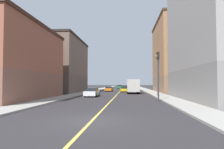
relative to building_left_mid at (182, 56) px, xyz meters
The scene contains 16 objects.
ground_plane 39.90m from the building_left_mid, 111.87° to the right, with size 400.00×400.00×0.00m, color #2B292C.
sidewalk_left 16.75m from the building_left_mid, 119.03° to the left, with size 2.73×168.00×0.15m, color #9E9B93.
sidewalk_right 26.71m from the building_left_mid, 149.85° to the left, with size 2.73×168.00×0.15m, color #9E9B93.
lane_center_stripe 21.04m from the building_left_mid, 138.70° to the left, with size 0.16×154.00×0.01m, color #E5D14C.
building_left_mid is the anchor object (origin of this frame).
building_right_corner 37.07m from the building_left_mid, 141.97° to the right, with size 11.75×16.86×9.75m.
building_right_midblock 29.24m from the building_left_mid, behind, with size 11.75×17.80×12.26m.
traffic_light_left_near 25.25m from the building_left_mid, 110.91° to the right, with size 0.40×0.32×5.90m.
street_lamp_left_near 17.76m from the building_left_mid, 117.06° to the right, with size 0.36×0.36×6.48m.
car_red 26.32m from the building_left_mid, 116.71° to the left, with size 2.01×4.64×1.22m.
car_green 35.23m from the building_left_mid, 117.13° to the left, with size 1.96×4.42×1.40m.
car_white 25.17m from the building_left_mid, 139.35° to the right, with size 1.96×4.46×1.38m.
car_yellow 15.63m from the building_left_mid, behind, with size 1.97×4.65×1.21m.
car_maroon 19.40m from the building_left_mid, 138.99° to the left, with size 1.84×4.06×1.36m.
car_orange 19.86m from the building_left_mid, 162.65° to the left, with size 1.88×4.57×1.25m.
box_truck 14.34m from the building_left_mid, 154.17° to the right, with size 2.51×6.86×2.88m.
Camera 1 is at (2.08, -11.80, 2.17)m, focal length 32.89 mm.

